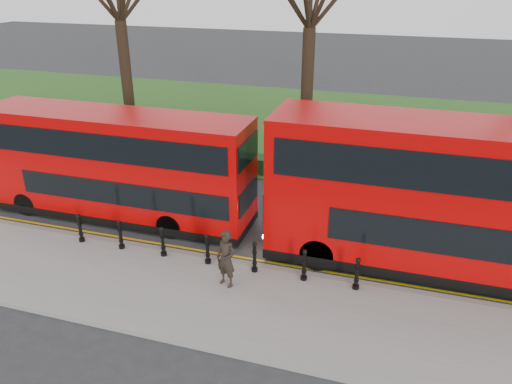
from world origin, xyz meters
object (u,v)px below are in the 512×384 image
(bollard_row, at_px, (207,249))
(bus_lead, at_px, (117,166))
(pedestrian, at_px, (226,259))
(bus_rear, at_px, (467,202))

(bollard_row, height_order, bus_lead, bus_lead)
(pedestrian, bearing_deg, bus_rear, 44.29)
(bollard_row, relative_size, bus_rear, 0.80)
(bus_lead, height_order, bus_rear, bus_rear)
(bollard_row, xyz_separation_m, pedestrian, (0.99, -0.94, 0.40))
(bollard_row, height_order, bus_rear, bus_rear)
(bus_lead, relative_size, bus_rear, 0.85)
(bus_rear, height_order, pedestrian, bus_rear)
(bus_lead, xyz_separation_m, pedestrian, (5.53, -3.35, -1.01))
(bus_rear, bearing_deg, bus_lead, 178.82)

